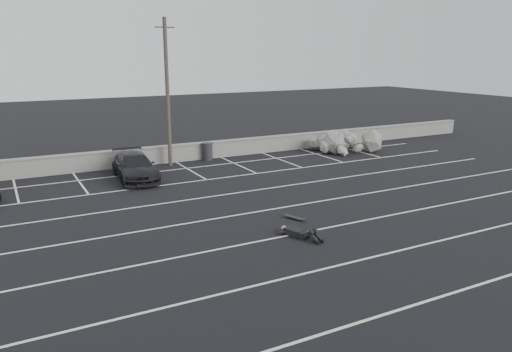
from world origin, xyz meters
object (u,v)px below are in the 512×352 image
car_right (135,167)px  trash_bin (207,151)px  utility_pole (167,93)px  person (294,229)px  skateboard (295,218)px  riprap_pile (343,143)px

car_right → trash_bin: car_right is taller
utility_pole → person: bearing=-88.7°
utility_pole → skateboard: utility_pole is taller
riprap_pile → person: riprap_pile is taller
person → utility_pole: bearing=73.4°
utility_pole → trash_bin: (2.54, 0.40, -3.73)m
skateboard → trash_bin: bearing=63.0°
riprap_pile → person: 16.86m
person → skateboard: 1.77m
car_right → skateboard: size_ratio=5.71×
trash_bin → skateboard: trash_bin is taller
car_right → trash_bin: (5.24, 2.70, -0.13)m
car_right → person: bearing=-70.9°
trash_bin → skateboard: bearing=-96.1°
trash_bin → skateboard: (-1.29, -12.18, -0.47)m
utility_pole → skateboard: (1.25, -11.78, -4.19)m
riprap_pile → skateboard: 15.13m
car_right → skateboard: (3.95, -9.48, -0.60)m
trash_bin → skateboard: 12.26m
utility_pole → person: 13.87m
trash_bin → person: (-2.25, -13.67, -0.30)m
skateboard → car_right: bearing=91.7°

